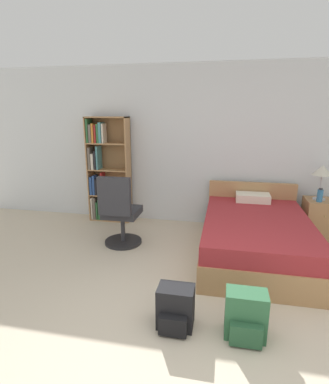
{
  "coord_description": "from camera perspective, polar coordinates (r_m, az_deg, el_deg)",
  "views": [
    {
      "loc": [
        0.05,
        -1.72,
        1.83
      ],
      "look_at": [
        -0.7,
        1.98,
        0.84
      ],
      "focal_mm": 28.0,
      "sensor_mm": 36.0,
      "label": 1
    }
  ],
  "objects": [
    {
      "name": "ground_plane",
      "position": [
        2.51,
        7.87,
        -32.24
      ],
      "size": [
        14.0,
        14.0,
        0.0
      ],
      "primitive_type": "plane",
      "color": "beige"
    },
    {
      "name": "wall_back",
      "position": [
        4.98,
        10.97,
        8.36
      ],
      "size": [
        9.0,
        0.06,
        2.6
      ],
      "color": "silver",
      "rests_on": "ground_plane"
    },
    {
      "name": "bookshelf",
      "position": [
        5.25,
        -11.45,
        4.3
      ],
      "size": [
        0.71,
        0.27,
        1.78
      ],
      "color": "#AD7F51",
      "rests_on": "ground_plane"
    },
    {
      "name": "bed",
      "position": [
        4.18,
        16.9,
        -7.82
      ],
      "size": [
        1.34,
        2.06,
        0.78
      ],
      "color": "#AD7F51",
      "rests_on": "ground_plane"
    },
    {
      "name": "office_chair",
      "position": [
        4.22,
        -8.47,
        -4.17
      ],
      "size": [
        0.53,
        0.59,
        1.04
      ],
      "color": "#232326",
      "rests_on": "ground_plane"
    },
    {
      "name": "nightstand",
      "position": [
        5.06,
        27.39,
        -4.6
      ],
      "size": [
        0.44,
        0.46,
        0.6
      ],
      "color": "#AD7F51",
      "rests_on": "ground_plane"
    },
    {
      "name": "table_lamp",
      "position": [
        4.88,
        27.87,
        3.39
      ],
      "size": [
        0.28,
        0.28,
        0.51
      ],
      "color": "#B2B2B7",
      "rests_on": "nightstand"
    },
    {
      "name": "water_bottle",
      "position": [
        4.83,
        27.49,
        -0.58
      ],
      "size": [
        0.08,
        0.08,
        0.2
      ],
      "color": "teal",
      "rests_on": "nightstand"
    },
    {
      "name": "backpack_green",
      "position": [
        2.78,
        15.2,
        -21.86
      ],
      "size": [
        0.34,
        0.28,
        0.41
      ],
      "color": "#2D603D",
      "rests_on": "ground_plane"
    },
    {
      "name": "backpack_black",
      "position": [
        2.81,
        2.09,
        -21.29
      ],
      "size": [
        0.32,
        0.3,
        0.37
      ],
      "color": "black",
      "rests_on": "ground_plane"
    }
  ]
}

